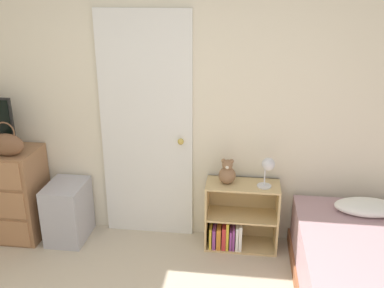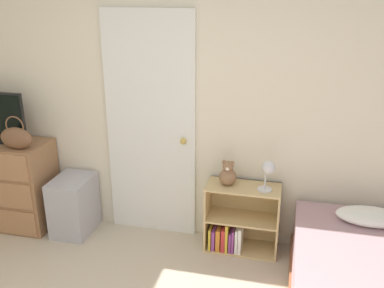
{
  "view_description": "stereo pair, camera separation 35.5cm",
  "coord_description": "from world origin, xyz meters",
  "px_view_note": "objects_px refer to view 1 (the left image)",
  "views": [
    {
      "loc": [
        0.67,
        -1.48,
        2.24
      ],
      "look_at": [
        0.25,
        1.83,
        1.0
      ],
      "focal_mm": 40.0,
      "sensor_mm": 36.0,
      "label": 1
    },
    {
      "loc": [
        1.02,
        -1.41,
        2.24
      ],
      "look_at": [
        0.25,
        1.83,
        1.0
      ],
      "focal_mm": 40.0,
      "sensor_mm": 36.0,
      "label": 2
    }
  ],
  "objects_px": {
    "storage_bin": "(68,211)",
    "teddy_bear": "(227,173)",
    "bookshelf": "(236,221)",
    "desk_lamp": "(268,167)",
    "handbag": "(7,144)"
  },
  "relations": [
    {
      "from": "storage_bin",
      "to": "teddy_bear",
      "type": "xyz_separation_m",
      "value": [
        1.46,
        0.07,
        0.44
      ]
    },
    {
      "from": "bookshelf",
      "to": "desk_lamp",
      "type": "relative_size",
      "value": 2.35
    },
    {
      "from": "handbag",
      "to": "storage_bin",
      "type": "height_order",
      "value": "handbag"
    },
    {
      "from": "bookshelf",
      "to": "teddy_bear",
      "type": "height_order",
      "value": "teddy_bear"
    },
    {
      "from": "bookshelf",
      "to": "teddy_bear",
      "type": "distance_m",
      "value": 0.48
    },
    {
      "from": "bookshelf",
      "to": "desk_lamp",
      "type": "xyz_separation_m",
      "value": [
        0.24,
        -0.05,
        0.57
      ]
    },
    {
      "from": "desk_lamp",
      "to": "bookshelf",
      "type": "bearing_deg",
      "value": 169.02
    },
    {
      "from": "bookshelf",
      "to": "desk_lamp",
      "type": "height_order",
      "value": "desk_lamp"
    },
    {
      "from": "handbag",
      "to": "desk_lamp",
      "type": "distance_m",
      "value": 2.23
    },
    {
      "from": "handbag",
      "to": "teddy_bear",
      "type": "bearing_deg",
      "value": 5.97
    },
    {
      "from": "bookshelf",
      "to": "teddy_bear",
      "type": "relative_size",
      "value": 2.82
    },
    {
      "from": "bookshelf",
      "to": "teddy_bear",
      "type": "xyz_separation_m",
      "value": [
        -0.1,
        -0.0,
        0.47
      ]
    },
    {
      "from": "storage_bin",
      "to": "bookshelf",
      "type": "relative_size",
      "value": 0.86
    },
    {
      "from": "desk_lamp",
      "to": "handbag",
      "type": "bearing_deg",
      "value": -176.06
    },
    {
      "from": "handbag",
      "to": "desk_lamp",
      "type": "relative_size",
      "value": 1.13
    }
  ]
}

